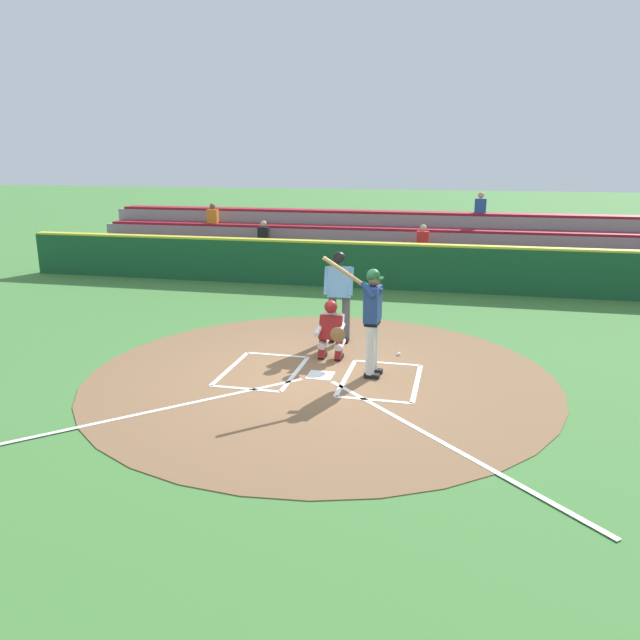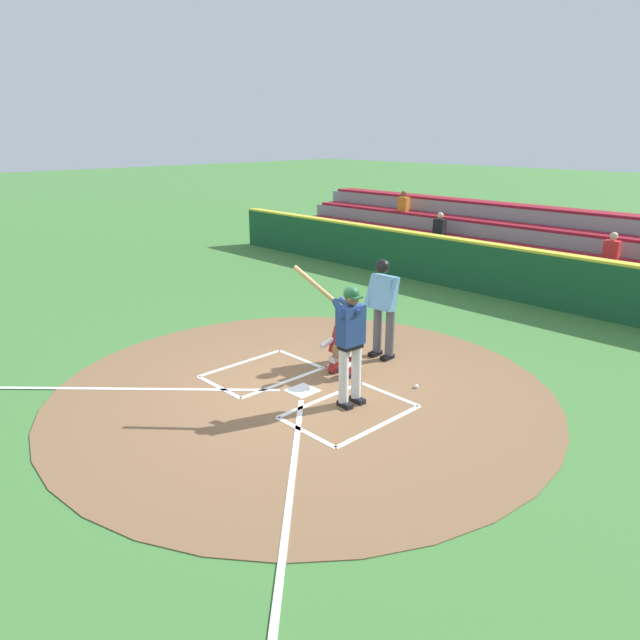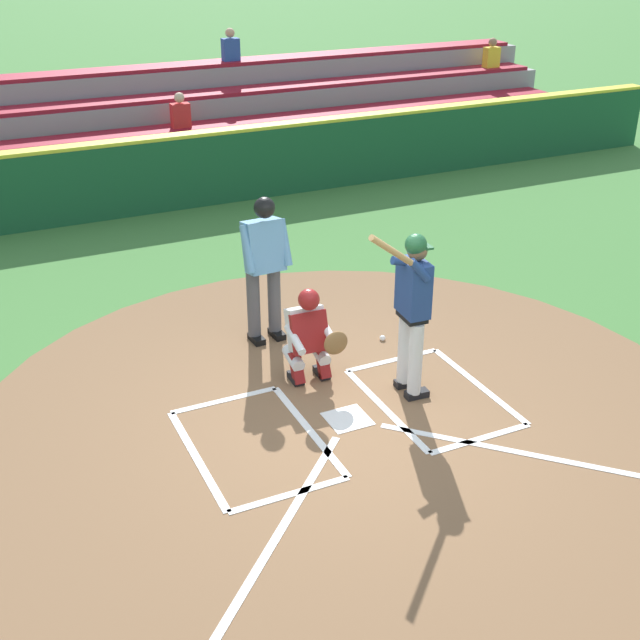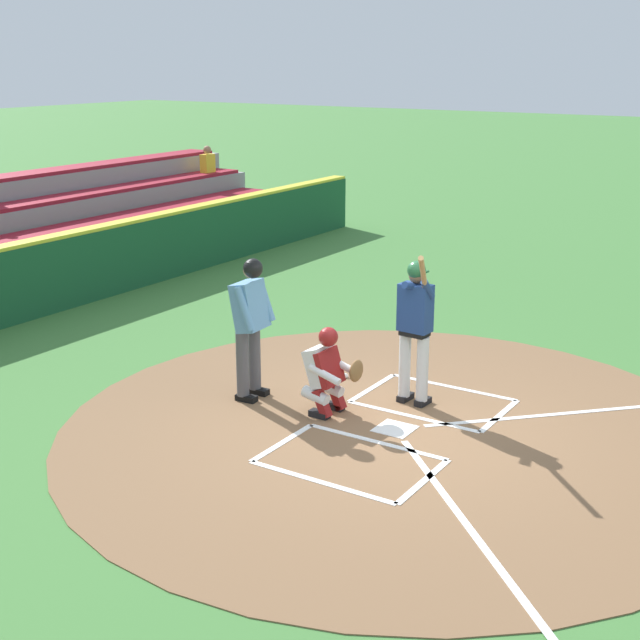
# 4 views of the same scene
# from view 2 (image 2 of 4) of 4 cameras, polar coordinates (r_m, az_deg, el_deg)

# --- Properties ---
(ground_plane) EXTENTS (120.00, 120.00, 0.00)m
(ground_plane) POSITION_cam_2_polar(r_m,az_deg,el_deg) (9.61, -1.70, -6.87)
(ground_plane) COLOR #427A38
(dirt_circle) EXTENTS (8.00, 8.00, 0.01)m
(dirt_circle) POSITION_cam_2_polar(r_m,az_deg,el_deg) (9.61, -1.70, -6.84)
(dirt_circle) COLOR brown
(dirt_circle) RESTS_ON ground
(home_plate_and_chalk) EXTENTS (7.93, 4.91, 0.01)m
(home_plate_and_chalk) POSITION_cam_2_polar(r_m,az_deg,el_deg) (9.10, -5.86, -8.35)
(home_plate_and_chalk) COLOR white
(home_plate_and_chalk) RESTS_ON dirt_circle
(batter) EXTENTS (0.96, 0.67, 2.13)m
(batter) POSITION_cam_2_polar(r_m,az_deg,el_deg) (8.77, 2.86, -1.62)
(batter) COLOR silver
(batter) RESTS_ON ground
(catcher) EXTENTS (0.59, 0.62, 1.13)m
(catcher) POSITION_cam_2_polar(r_m,az_deg,el_deg) (10.00, 2.27, -2.23)
(catcher) COLOR black
(catcher) RESTS_ON ground
(plate_umpire) EXTENTS (0.59, 0.43, 1.86)m
(plate_umpire) POSITION_cam_2_polar(r_m,az_deg,el_deg) (10.69, 6.10, 1.75)
(plate_umpire) COLOR #4C4C51
(plate_umpire) RESTS_ON ground
(baseball) EXTENTS (0.07, 0.07, 0.07)m
(baseball) POSITION_cam_2_polar(r_m,az_deg,el_deg) (9.82, 9.24, -6.33)
(baseball) COLOR white
(baseball) RESTS_ON ground
(backstop_wall) EXTENTS (22.00, 0.36, 1.31)m
(backstop_wall) POSITION_cam_2_polar(r_m,az_deg,el_deg) (15.21, 19.78, 3.95)
(backstop_wall) COLOR #19512D
(backstop_wall) RESTS_ON ground
(bleacher_stand) EXTENTS (20.00, 3.40, 2.55)m
(bleacher_stand) POSITION_cam_2_polar(r_m,az_deg,el_deg) (17.62, 23.84, 5.42)
(bleacher_stand) COLOR gray
(bleacher_stand) RESTS_ON ground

